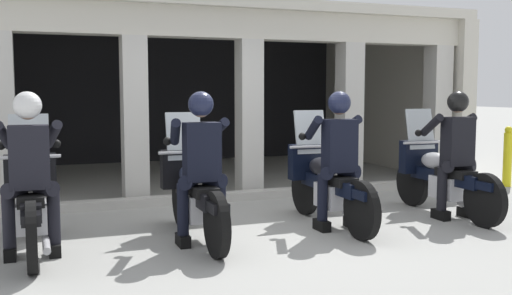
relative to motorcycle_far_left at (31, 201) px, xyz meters
name	(u,v)px	position (x,y,z in m)	size (l,w,h in m)	color
ground_plane	(193,188)	(2.47, 3.07, -0.50)	(80.00, 80.00, 0.00)	#999993
station_building	(158,74)	(2.29, 4.97, 1.41)	(9.89, 5.35, 2.97)	black
kerb_strip	(204,198)	(2.29, 1.84, -0.44)	(9.39, 0.24, 0.12)	#B7B5AD
motorcycle_far_left	(31,201)	(0.00, 0.00, 0.00)	(0.62, 2.04, 1.35)	black
police_officer_far_left	(29,160)	(0.00, -0.28, 0.44)	(0.63, 0.61, 1.58)	black
motorcycle_center_left	(194,192)	(1.64, -0.10, 0.00)	(0.62, 2.04, 1.35)	black
police_officer_center_left	(201,155)	(1.64, -0.39, 0.44)	(0.63, 0.61, 1.58)	black
motorcycle_center_right	(326,182)	(3.29, -0.01, 0.00)	(0.62, 2.04, 1.35)	black
police_officer_center_right	(338,148)	(3.29, -0.29, 0.44)	(0.63, 0.61, 1.58)	black
motorcycle_far_right	(440,176)	(4.93, -0.01, 0.00)	(0.62, 2.04, 1.35)	black
police_officer_far_right	(456,144)	(4.93, -0.29, 0.44)	(0.63, 0.61, 1.58)	black
bollard_kerbside	(508,157)	(7.41, 1.40, 0.00)	(0.14, 0.14, 1.01)	yellow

